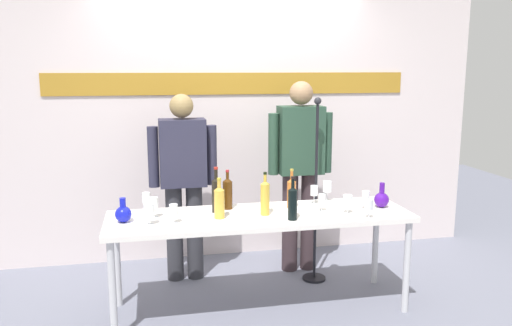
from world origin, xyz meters
TOP-DOWN VIEW (x-y plane):
  - ground_plane at (0.00, 0.00)m, footprint 10.00×10.00m
  - back_wall at (0.00, 1.27)m, footprint 4.82×0.11m
  - display_table at (0.00, 0.00)m, footprint 2.22×0.64m
  - decanter_blue_left at (-0.97, -0.01)m, footprint 0.11×0.11m
  - decanter_blue_right at (0.95, -0.01)m, footprint 0.12×0.12m
  - presenter_left at (-0.51, 0.70)m, footprint 0.57×0.22m
  - presenter_right at (0.51, 0.70)m, footprint 0.57×0.22m
  - wine_bottle_0 at (0.27, 0.12)m, footprint 0.07×0.07m
  - wine_bottle_1 at (-0.21, 0.19)m, footprint 0.07×0.07m
  - wine_bottle_2 at (0.19, -0.19)m, footprint 0.07×0.07m
  - wine_bottle_3 at (0.03, -0.03)m, footprint 0.07×0.07m
  - wine_bottle_4 at (-0.31, -0.04)m, footprint 0.07×0.07m
  - wine_bottle_5 at (-0.31, 0.12)m, footprint 0.07×0.07m
  - wine_glass_left_0 at (-0.63, -0.10)m, footprint 0.06×0.06m
  - wine_glass_left_1 at (-0.82, 0.19)m, footprint 0.06×0.06m
  - wine_glass_left_2 at (-0.80, -0.10)m, footprint 0.07×0.07m
  - wine_glass_left_3 at (-0.76, 0.07)m, footprint 0.06×0.06m
  - wine_glass_right_0 at (0.61, 0.27)m, footprint 0.07×0.07m
  - wine_glass_right_1 at (0.81, -0.04)m, footprint 0.06×0.06m
  - wine_glass_right_2 at (0.73, -0.27)m, footprint 0.06×0.06m
  - wine_glass_right_3 at (0.48, 0.20)m, footprint 0.06×0.06m
  - wine_glass_right_4 at (0.47, -0.02)m, footprint 0.06×0.06m
  - wine_glass_right_5 at (0.63, -0.11)m, footprint 0.07×0.07m
  - microphone_stand at (0.57, 0.44)m, footprint 0.20×0.20m

SIDE VIEW (x-z plane):
  - ground_plane at x=0.00m, z-range 0.00..0.00m
  - microphone_stand at x=0.57m, z-range -0.26..1.31m
  - display_table at x=0.00m, z-range 0.31..1.06m
  - decanter_blue_left at x=-0.97m, z-range 0.72..0.90m
  - decanter_blue_right at x=0.95m, z-range 0.71..0.91m
  - wine_glass_right_4 at x=0.47m, z-range 0.77..0.90m
  - wine_glass_left_0 at x=-0.63m, z-range 0.77..0.91m
  - wine_glass_right_2 at x=0.73m, z-range 0.77..0.91m
  - wine_glass_right_5 at x=0.63m, z-range 0.78..0.91m
  - wine_glass_left_2 at x=-0.80m, z-range 0.77..0.92m
  - wine_glass_right_1 at x=0.81m, z-range 0.78..0.92m
  - wine_glass_right_3 at x=0.48m, z-range 0.77..0.92m
  - wine_glass_left_3 at x=-0.76m, z-range 0.77..0.92m
  - wine_glass_left_1 at x=-0.82m, z-range 0.78..0.94m
  - wine_glass_right_0 at x=0.61m, z-range 0.78..0.94m
  - wine_bottle_0 at x=0.27m, z-range 0.72..1.02m
  - wine_bottle_4 at x=-0.31m, z-range 0.72..1.02m
  - wine_bottle_1 at x=-0.21m, z-range 0.72..1.02m
  - wine_bottle_2 at x=0.19m, z-range 0.72..1.03m
  - wine_bottle_3 at x=0.03m, z-range 0.72..1.04m
  - wine_bottle_5 at x=-0.31m, z-range 0.72..1.06m
  - presenter_left at x=-0.51m, z-range 0.10..1.70m
  - presenter_right at x=0.51m, z-range 0.12..1.81m
  - back_wall at x=0.00m, z-range 0.00..3.00m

